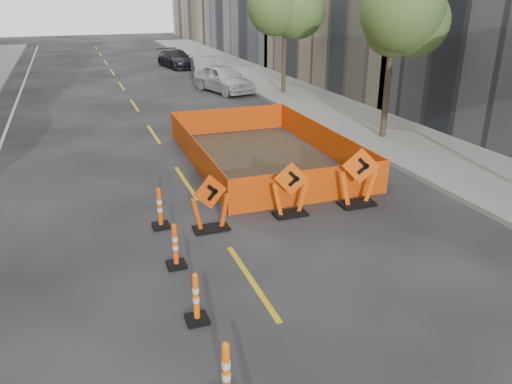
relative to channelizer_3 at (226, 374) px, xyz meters
name	(u,v)px	position (x,y,z in m)	size (l,w,h in m)	color
sidewalk_right	(395,137)	(10.43, 10.95, -0.46)	(4.00, 90.00, 0.15)	gray
tree_r_b	(394,20)	(9.83, 10.95, 3.99)	(2.80, 2.80, 5.95)	#382B1E
tree_r_c	(285,11)	(9.83, 20.95, 3.99)	(2.80, 2.80, 5.95)	#382B1E
channelizer_3	(226,374)	(0.00, 0.00, 0.00)	(0.42, 0.42, 1.07)	#FF680A
channelizer_4	(196,298)	(0.06, 2.02, -0.04)	(0.39, 0.39, 0.99)	#FD600A
channelizer_5	(175,245)	(0.11, 4.05, -0.03)	(0.40, 0.40, 1.01)	#FF490A
channelizer_6	(160,208)	(0.15, 6.07, 0.00)	(0.42, 0.42, 1.06)	#E24B09
chevron_sign_left	(210,203)	(1.29, 5.50, 0.20)	(0.98, 0.59, 1.46)	#E14109
chevron_sign_center	(291,189)	(3.47, 5.63, 0.21)	(0.99, 0.60, 1.49)	#EB5309
chevron_sign_right	(359,177)	(5.48, 5.59, 0.30)	(1.11, 0.66, 1.66)	#FF540A
safety_fence	(262,146)	(4.41, 10.18, -0.03)	(4.77, 8.12, 1.01)	#FF5C0D
parked_car_near	(223,78)	(6.85, 22.93, 0.25)	(1.84, 4.58, 1.56)	silver
parked_car_mid	(204,68)	(7.04, 27.98, 0.18)	(1.50, 4.31, 1.42)	gray
parked_car_far	(176,59)	(6.37, 33.92, 0.13)	(1.86, 4.57, 1.33)	black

